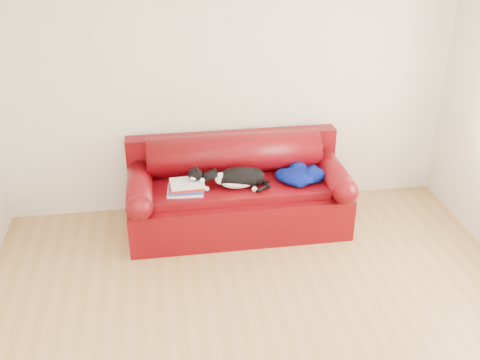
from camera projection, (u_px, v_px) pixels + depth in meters
The scene contains 7 objects.
ground at pixel (265, 328), 4.31m from camera, with size 4.50×4.50×0.00m, color olive.
room_shell at pixel (289, 123), 3.57m from camera, with size 4.52×4.02×2.61m.
sofa_base at pixel (238, 205), 5.51m from camera, with size 2.10×0.90×0.50m.
sofa_back at pixel (234, 166), 5.58m from camera, with size 2.10×1.01×0.88m.
book_stack at pixel (186, 187), 5.18m from camera, with size 0.35×0.28×0.10m.
cat at pixel (239, 178), 5.25m from camera, with size 0.64×0.30×0.23m.
blanket at pixel (300, 175), 5.38m from camera, with size 0.51×0.40×0.14m.
Camera 1 is at (-0.70, -3.23, 2.99)m, focal length 42.00 mm.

